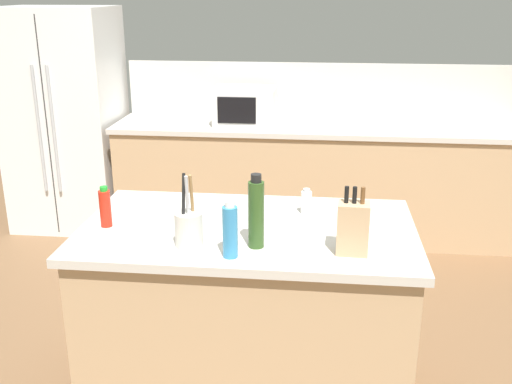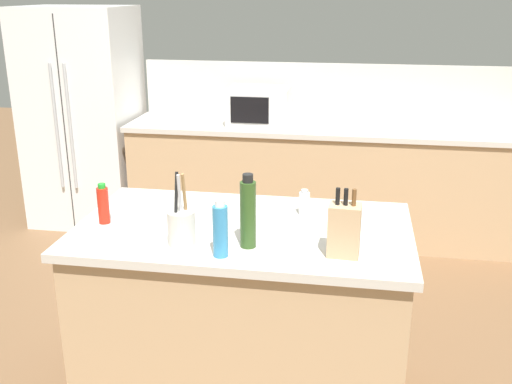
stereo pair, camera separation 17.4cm
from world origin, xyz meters
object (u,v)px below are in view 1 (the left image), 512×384
(microwave, at_px, (245,106))
(utensil_crock, at_px, (189,228))
(refrigerator, at_px, (66,120))
(salt_shaker, at_px, (306,202))
(dish_soap_bottle, at_px, (230,231))
(olive_oil_bottle, at_px, (256,213))
(hot_sauce_bottle, at_px, (105,208))
(knife_block, at_px, (353,227))

(microwave, distance_m, utensil_crock, 2.44)
(microwave, bearing_deg, utensil_crock, -88.49)
(refrigerator, distance_m, salt_shaker, 2.94)
(utensil_crock, distance_m, dish_soap_bottle, 0.22)
(dish_soap_bottle, xyz_separation_m, olive_oil_bottle, (0.09, 0.11, 0.04))
(olive_oil_bottle, distance_m, hot_sauce_bottle, 0.73)
(microwave, bearing_deg, hot_sauce_bottle, -99.16)
(knife_block, distance_m, hot_sauce_bottle, 1.13)
(olive_oil_bottle, height_order, salt_shaker, olive_oil_bottle)
(dish_soap_bottle, xyz_separation_m, hot_sauce_bottle, (-0.62, 0.27, -0.02))
(olive_oil_bottle, relative_size, salt_shaker, 2.53)
(refrigerator, relative_size, knife_block, 6.39)
(refrigerator, relative_size, utensil_crock, 5.78)
(refrigerator, relative_size, hot_sauce_bottle, 9.57)
(utensil_crock, height_order, olive_oil_bottle, olive_oil_bottle)
(hot_sauce_bottle, bearing_deg, microwave, 80.84)
(dish_soap_bottle, bearing_deg, utensil_crock, 154.31)
(dish_soap_bottle, bearing_deg, hot_sauce_bottle, 156.68)
(olive_oil_bottle, distance_m, salt_shaker, 0.47)
(knife_block, xyz_separation_m, salt_shaker, (-0.20, 0.44, -0.05))
(refrigerator, relative_size, olive_oil_bottle, 5.71)
(microwave, bearing_deg, olive_oil_bottle, -81.76)
(salt_shaker, relative_size, hot_sauce_bottle, 0.66)
(refrigerator, distance_m, hot_sauce_bottle, 2.60)
(utensil_crock, height_order, hot_sauce_bottle, utensil_crock)
(refrigerator, bearing_deg, microwave, -1.90)
(utensil_crock, relative_size, olive_oil_bottle, 0.99)
(refrigerator, bearing_deg, salt_shaker, -44.36)
(olive_oil_bottle, bearing_deg, utensil_crock, -175.85)
(salt_shaker, bearing_deg, hot_sauce_bottle, -163.89)
(refrigerator, bearing_deg, knife_block, -47.27)
(salt_shaker, bearing_deg, dish_soap_bottle, -118.98)
(microwave, relative_size, olive_oil_bottle, 1.50)
(microwave, xyz_separation_m, dish_soap_bottle, (0.26, -2.53, -0.03))
(salt_shaker, distance_m, hot_sauce_bottle, 0.95)
(dish_soap_bottle, bearing_deg, microwave, 95.78)
(microwave, height_order, salt_shaker, microwave)
(utensil_crock, distance_m, salt_shaker, 0.66)
(refrigerator, distance_m, microwave, 1.56)
(utensil_crock, xyz_separation_m, salt_shaker, (0.49, 0.44, -0.02))
(refrigerator, bearing_deg, hot_sauce_bottle, -62.97)
(knife_block, bearing_deg, dish_soap_bottle, -166.43)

